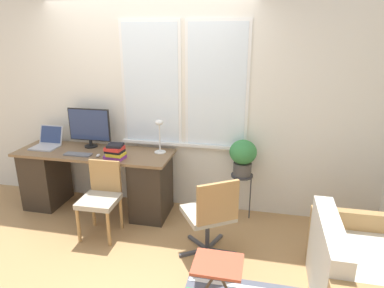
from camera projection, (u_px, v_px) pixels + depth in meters
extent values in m
plane|color=tan|center=(135.00, 226.00, 3.97)|extent=(14.00, 14.00, 0.00)
cube|color=white|center=(150.00, 100.00, 4.19)|extent=(9.00, 0.06, 2.70)
cube|color=white|center=(151.00, 84.00, 4.08)|extent=(0.74, 0.02, 1.48)
cube|color=white|center=(151.00, 84.00, 4.07)|extent=(0.67, 0.01, 1.41)
cube|color=white|center=(217.00, 86.00, 3.92)|extent=(0.74, 0.02, 1.48)
cube|color=white|center=(217.00, 87.00, 3.91)|extent=(0.67, 0.01, 1.41)
cube|color=white|center=(184.00, 144.00, 4.23)|extent=(1.58, 0.11, 0.04)
cube|color=brown|center=(94.00, 153.00, 4.14)|extent=(1.90, 0.61, 0.03)
cube|color=#33281E|center=(46.00, 177.00, 4.40)|extent=(0.40, 0.53, 0.74)
cube|color=#33281E|center=(151.00, 187.00, 4.11)|extent=(0.40, 0.53, 0.74)
cube|color=#B7B7BC|center=(45.00, 148.00, 4.25)|extent=(0.31, 0.24, 0.02)
cube|color=#B7B7BC|center=(51.00, 135.00, 4.36)|extent=(0.31, 0.09, 0.23)
cube|color=navy|center=(51.00, 135.00, 4.36)|extent=(0.28, 0.07, 0.20)
cylinder|color=black|center=(91.00, 146.00, 4.31)|extent=(0.16, 0.16, 0.02)
cylinder|color=black|center=(91.00, 142.00, 4.29)|extent=(0.04, 0.04, 0.08)
cube|color=black|center=(89.00, 125.00, 4.23)|extent=(0.54, 0.02, 0.40)
cube|color=navy|center=(89.00, 125.00, 4.21)|extent=(0.52, 0.01, 0.38)
cube|color=slate|center=(78.00, 154.00, 4.01)|extent=(0.32, 0.11, 0.02)
ellipsoid|color=silver|center=(98.00, 156.00, 3.96)|extent=(0.04, 0.07, 0.03)
cylinder|color=white|center=(160.00, 152.00, 4.10)|extent=(0.14, 0.14, 0.01)
cylinder|color=white|center=(160.00, 138.00, 4.05)|extent=(0.02, 0.02, 0.34)
ellipsoid|color=white|center=(159.00, 122.00, 3.99)|extent=(0.10, 0.10, 0.07)
cube|color=purple|center=(115.00, 157.00, 3.90)|extent=(0.23, 0.18, 0.04)
cube|color=yellow|center=(116.00, 154.00, 3.88)|extent=(0.20, 0.17, 0.03)
cube|color=black|center=(115.00, 151.00, 3.89)|extent=(0.21, 0.17, 0.03)
cube|color=red|center=(115.00, 148.00, 3.87)|extent=(0.20, 0.19, 0.04)
cube|color=black|center=(115.00, 145.00, 3.86)|extent=(0.18, 0.17, 0.03)
cylinder|color=#B2844C|center=(78.00, 225.00, 3.62)|extent=(0.04, 0.04, 0.42)
cylinder|color=#B2844C|center=(108.00, 228.00, 3.55)|extent=(0.04, 0.04, 0.42)
cylinder|color=#B2844C|center=(93.00, 209.00, 3.93)|extent=(0.04, 0.04, 0.42)
cylinder|color=#B2844C|center=(121.00, 212.00, 3.87)|extent=(0.04, 0.04, 0.42)
cube|color=#B2A893|center=(99.00, 201.00, 3.68)|extent=(0.40, 0.39, 0.06)
cube|color=#B2844C|center=(105.00, 176.00, 3.80)|extent=(0.36, 0.04, 0.37)
cube|color=#47474C|center=(193.00, 253.00, 3.48)|extent=(0.27, 0.20, 0.03)
cube|color=#47474C|center=(209.00, 259.00, 3.38)|extent=(0.11, 0.30, 0.03)
cube|color=#47474C|center=(222.00, 252.00, 3.49)|extent=(0.30, 0.05, 0.03)
cube|color=#47474C|center=(214.00, 242.00, 3.65)|extent=(0.14, 0.30, 0.03)
cube|color=#47474C|center=(198.00, 243.00, 3.64)|extent=(0.26, 0.22, 0.03)
cylinder|color=#333338|center=(207.00, 232.00, 3.46)|extent=(0.04, 0.04, 0.38)
cube|color=#B2A893|center=(208.00, 213.00, 3.40)|extent=(0.61, 0.60, 0.06)
cube|color=#B2844C|center=(218.00, 203.00, 3.12)|extent=(0.37, 0.26, 0.40)
cube|color=silver|center=(368.00, 287.00, 2.73)|extent=(0.83, 0.94, 0.43)
cube|color=silver|center=(330.00, 241.00, 2.68)|extent=(0.16, 0.94, 0.31)
cube|color=#A87F4C|center=(355.00, 241.00, 3.18)|extent=(0.83, 0.09, 0.60)
cylinder|color=#333338|center=(242.00, 175.00, 4.00)|extent=(0.26, 0.26, 0.02)
cylinder|color=#333338|center=(250.00, 198.00, 4.06)|extent=(0.01, 0.01, 0.54)
cylinder|color=#333338|center=(237.00, 193.00, 4.18)|extent=(0.01, 0.01, 0.54)
cylinder|color=#333338|center=(236.00, 200.00, 4.01)|extent=(0.01, 0.01, 0.54)
cylinder|color=#514C47|center=(242.00, 169.00, 3.97)|extent=(0.21, 0.21, 0.15)
ellipsoid|color=#388442|center=(243.00, 152.00, 3.90)|extent=(0.31, 0.31, 0.28)
cube|color=white|center=(248.00, 287.00, 3.01)|extent=(1.07, 0.05, 0.00)
cube|color=#B24C33|center=(218.00, 264.00, 2.71)|extent=(0.39, 0.33, 0.02)
cylinder|color=#4C3D2D|center=(209.00, 284.00, 2.79)|extent=(0.21, 0.02, 0.40)
cylinder|color=#4C3D2D|center=(226.00, 287.00, 2.76)|extent=(0.21, 0.02, 0.40)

